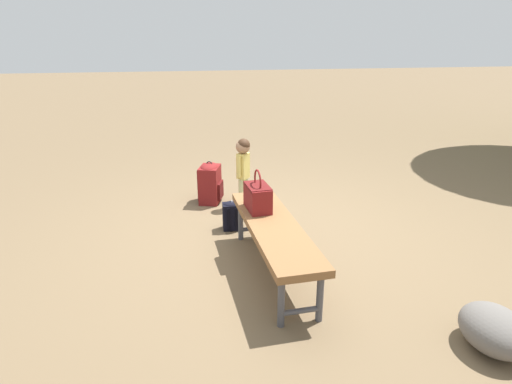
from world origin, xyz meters
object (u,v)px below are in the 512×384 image
Objects in this scene: handbag at (258,196)px; child_standing at (243,162)px; park_bench at (274,231)px; trail_rock at (494,330)px; backpack_large at (210,182)px; backpack_small at (232,215)px.

child_standing is (1.23, -0.05, -0.04)m from handbag.
trail_rock is at bearing -134.24° from park_bench.
handbag is 2.01m from trail_rock.
handbag is at bearing -167.29° from backpack_large.
handbag is at bearing 40.13° from trail_rock.
handbag is at bearing 177.56° from child_standing.
park_bench is 2.02× the size of child_standing.
backpack_small is at bearing -168.78° from backpack_large.
backpack_small is at bearing 34.04° from trail_rock.
backpack_small is (0.95, 0.23, -0.23)m from park_bench.
park_bench is 5.08× the size of backpack_small.
child_standing is 3.02m from trail_rock.
backpack_large reaches higher than backpack_small.
park_bench is 0.39m from handbag.
trail_rock is (-1.50, -1.27, -0.44)m from handbag.
child_standing is 0.50m from backpack_large.
child_standing is at bearing -2.44° from handbag.
child_standing is 1.63× the size of trail_rock.
backpack_small is (-0.81, -0.16, -0.09)m from backpack_large.
backpack_small is 2.55m from trail_rock.
backpack_large is at bearing 12.71° from handbag.
park_bench is 1.68m from trail_rock.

